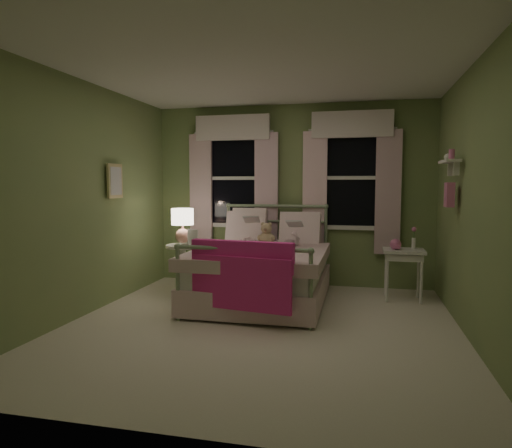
% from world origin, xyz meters
% --- Properties ---
extents(room_shell, '(4.20, 4.20, 4.20)m').
position_xyz_m(room_shell, '(0.00, 0.00, 1.30)').
color(room_shell, white).
rests_on(room_shell, ground).
extents(bed, '(1.58, 2.04, 1.18)m').
position_xyz_m(bed, '(-0.20, 1.01, 0.38)').
color(bed, white).
rests_on(bed, ground).
extents(pink_throw, '(1.10, 0.29, 0.71)m').
position_xyz_m(pink_throw, '(-0.20, -0.00, 0.61)').
color(pink_throw, '#F6309D').
rests_on(pink_throw, bed).
extents(child_left, '(0.35, 0.31, 0.82)m').
position_xyz_m(child_left, '(-0.48, 1.45, 0.98)').
color(child_left, '#F7D1DD').
rests_on(child_left, bed).
extents(child_right, '(0.36, 0.29, 0.73)m').
position_xyz_m(child_right, '(0.08, 1.45, 0.93)').
color(child_right, '#F7D1DD').
rests_on(child_right, bed).
extents(book_left, '(0.21, 0.14, 0.26)m').
position_xyz_m(book_left, '(-0.48, 1.20, 0.96)').
color(book_left, beige).
rests_on(book_left, child_left).
extents(book_right, '(0.20, 0.11, 0.26)m').
position_xyz_m(book_right, '(0.08, 1.20, 0.92)').
color(book_right, beige).
rests_on(book_right, child_right).
extents(teddy_bear, '(0.24, 0.20, 0.32)m').
position_xyz_m(teddy_bear, '(-0.20, 1.29, 0.79)').
color(teddy_bear, tan).
rests_on(teddy_bear, bed).
extents(nightstand_left, '(0.46, 0.46, 0.65)m').
position_xyz_m(nightstand_left, '(-1.33, 1.23, 0.42)').
color(nightstand_left, white).
rests_on(nightstand_left, ground).
extents(table_lamp, '(0.30, 0.30, 0.47)m').
position_xyz_m(table_lamp, '(-1.33, 1.23, 0.95)').
color(table_lamp, '#E19C85').
rests_on(table_lamp, nightstand_left).
extents(book_nightstand, '(0.22, 0.26, 0.02)m').
position_xyz_m(book_nightstand, '(-1.23, 1.15, 0.66)').
color(book_nightstand, beige).
rests_on(book_nightstand, nightstand_left).
extents(nightstand_right, '(0.50, 0.40, 0.64)m').
position_xyz_m(nightstand_right, '(1.52, 1.45, 0.55)').
color(nightstand_right, white).
rests_on(nightstand_right, ground).
extents(pink_toy, '(0.14, 0.18, 0.14)m').
position_xyz_m(pink_toy, '(1.42, 1.44, 0.71)').
color(pink_toy, pink).
rests_on(pink_toy, nightstand_right).
extents(bud_vase, '(0.06, 0.06, 0.28)m').
position_xyz_m(bud_vase, '(1.64, 1.50, 0.79)').
color(bud_vase, white).
rests_on(bud_vase, nightstand_right).
extents(window_left, '(1.34, 0.13, 1.96)m').
position_xyz_m(window_left, '(-0.85, 2.03, 1.62)').
color(window_left, black).
rests_on(window_left, room_shell).
extents(window_right, '(1.34, 0.13, 1.96)m').
position_xyz_m(window_right, '(0.85, 2.03, 1.62)').
color(window_right, black).
rests_on(window_right, room_shell).
extents(wall_shelf, '(0.15, 0.50, 0.60)m').
position_xyz_m(wall_shelf, '(1.90, 0.70, 1.52)').
color(wall_shelf, white).
rests_on(wall_shelf, room_shell).
extents(framed_picture, '(0.03, 0.32, 0.42)m').
position_xyz_m(framed_picture, '(-1.95, 0.60, 1.50)').
color(framed_picture, beige).
rests_on(framed_picture, room_shell).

